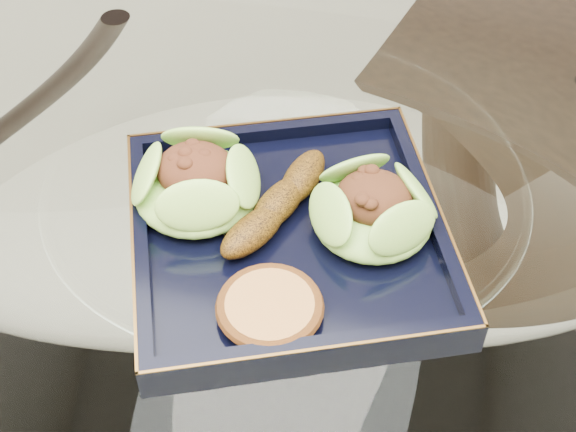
# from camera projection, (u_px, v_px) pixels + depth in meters

# --- Properties ---
(dining_table) EXTENTS (1.13, 1.13, 0.77)m
(dining_table) POSITION_uv_depth(u_px,v_px,m) (286.00, 320.00, 0.86)
(dining_table) COLOR white
(dining_table) RESTS_ON ground
(dining_chair) EXTENTS (0.51, 0.51, 0.94)m
(dining_chair) POSITION_uv_depth(u_px,v_px,m) (526.00, 102.00, 1.23)
(dining_chair) COLOR #321D10
(dining_chair) RESTS_ON ground
(navy_plate) EXTENTS (0.35, 0.35, 0.02)m
(navy_plate) POSITION_uv_depth(u_px,v_px,m) (288.00, 239.00, 0.71)
(navy_plate) COLOR black
(navy_plate) RESTS_ON dining_table
(lettuce_wrap_left) EXTENTS (0.13, 0.13, 0.04)m
(lettuce_wrap_left) POSITION_uv_depth(u_px,v_px,m) (196.00, 186.00, 0.71)
(lettuce_wrap_left) COLOR #5F992C
(lettuce_wrap_left) RESTS_ON navy_plate
(lettuce_wrap_right) EXTENTS (0.13, 0.13, 0.04)m
(lettuce_wrap_right) POSITION_uv_depth(u_px,v_px,m) (372.00, 212.00, 0.69)
(lettuce_wrap_right) COLOR #559E2E
(lettuce_wrap_right) RESTS_ON navy_plate
(roasted_plantain) EXTENTS (0.08, 0.15, 0.03)m
(roasted_plantain) POSITION_uv_depth(u_px,v_px,m) (278.00, 203.00, 0.71)
(roasted_plantain) COLOR #5C3809
(roasted_plantain) RESTS_ON navy_plate
(crumb_patty) EXTENTS (0.10, 0.10, 0.01)m
(crumb_patty) POSITION_uv_depth(u_px,v_px,m) (270.00, 308.00, 0.64)
(crumb_patty) COLOR #C38141
(crumb_patty) RESTS_ON navy_plate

